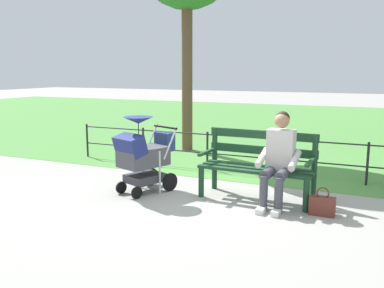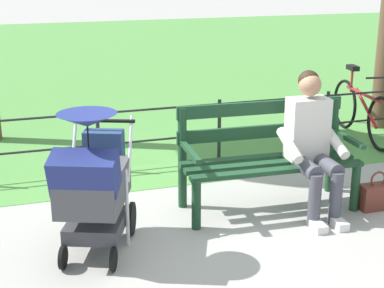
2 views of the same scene
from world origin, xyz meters
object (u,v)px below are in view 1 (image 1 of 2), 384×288
Objects in this scene: handbag at (322,206)px; person_on_bench at (279,157)px; stroller at (143,154)px; park_bench at (258,162)px.

person_on_bench is at bearing -15.02° from handbag.
handbag is (-2.58, -0.05, -0.47)m from stroller.
stroller is 3.11× the size of handbag.
stroller is (1.97, 0.21, -0.08)m from person_on_bench.
person_on_bench reaches higher than handbag.
person_on_bench is (-0.33, 0.22, 0.15)m from park_bench.
park_bench reaches higher than handbag.
person_on_bench is at bearing 146.30° from park_bench.
park_bench is at bearing -165.04° from stroller.
handbag is at bearing -178.87° from stroller.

